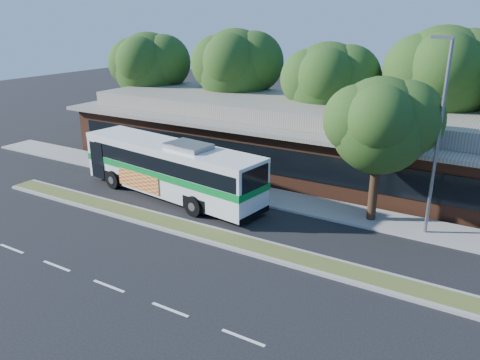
% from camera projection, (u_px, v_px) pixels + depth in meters
% --- Properties ---
extents(ground, '(120.00, 120.00, 0.00)m').
position_uv_depth(ground, '(187.00, 237.00, 22.06)').
color(ground, black).
rests_on(ground, ground).
extents(median_strip, '(26.00, 1.10, 0.15)m').
position_uv_depth(median_strip, '(194.00, 230.00, 22.52)').
color(median_strip, '#4F5B26').
rests_on(median_strip, ground).
extents(sidewalk, '(44.00, 2.60, 0.12)m').
position_uv_depth(sidewalk, '(253.00, 194.00, 27.23)').
color(sidewalk, gray).
rests_on(sidewalk, ground).
extents(parking_lot, '(14.00, 12.00, 0.01)m').
position_uv_depth(parking_lot, '(85.00, 141.00, 38.84)').
color(parking_lot, black).
rests_on(parking_lot, ground).
extents(plaza_building, '(33.20, 11.20, 4.45)m').
position_uv_depth(plaza_building, '(300.00, 136.00, 31.89)').
color(plaza_building, '#512919').
rests_on(plaza_building, ground).
extents(lamp_post, '(0.93, 0.18, 9.07)m').
position_uv_depth(lamp_post, '(438.00, 134.00, 20.69)').
color(lamp_post, slate).
rests_on(lamp_post, ground).
extents(tree_bg_a, '(6.47, 5.80, 8.63)m').
position_uv_depth(tree_bg_a, '(153.00, 66.00, 39.42)').
color(tree_bg_a, black).
rests_on(tree_bg_a, ground).
extents(tree_bg_b, '(6.69, 6.00, 9.00)m').
position_uv_depth(tree_bg_b, '(241.00, 66.00, 36.28)').
color(tree_bg_b, black).
rests_on(tree_bg_b, ground).
extents(tree_bg_c, '(6.24, 5.60, 8.26)m').
position_uv_depth(tree_bg_c, '(334.00, 82.00, 31.80)').
color(tree_bg_c, black).
rests_on(tree_bg_c, ground).
extents(tree_bg_d, '(6.91, 6.20, 9.37)m').
position_uv_depth(tree_bg_d, '(450.00, 74.00, 28.96)').
color(tree_bg_d, black).
rests_on(tree_bg_d, ground).
extents(transit_bus, '(12.26, 4.19, 3.38)m').
position_uv_depth(transit_bus, '(171.00, 165.00, 26.38)').
color(transit_bus, silver).
rests_on(transit_bus, ground).
extents(sedan, '(5.09, 2.30, 1.45)m').
position_uv_depth(sedan, '(127.00, 149.00, 33.88)').
color(sedan, silver).
rests_on(sedan, ground).
extents(sidewalk_tree, '(5.17, 4.64, 7.24)m').
position_uv_depth(sidewalk_tree, '(388.00, 124.00, 22.01)').
color(sidewalk_tree, black).
rests_on(sidewalk_tree, ground).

